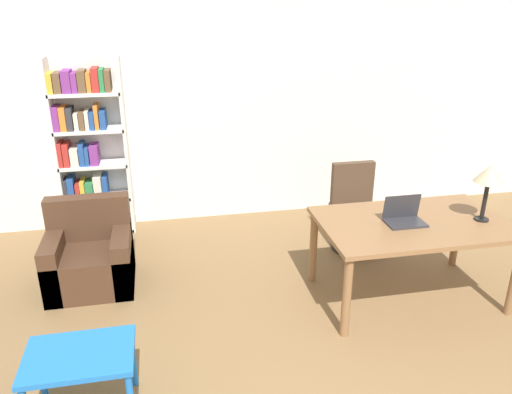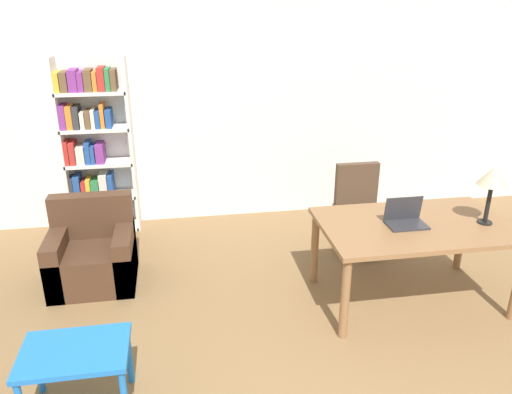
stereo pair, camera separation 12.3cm
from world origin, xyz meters
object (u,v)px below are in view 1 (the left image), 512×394
at_px(office_chair, 355,211).
at_px(table_lamp, 489,176).
at_px(laptop, 404,217).
at_px(desk, 412,230).
at_px(armchair, 90,258).
at_px(bookshelf, 87,153).
at_px(side_table_blue, 80,363).

bearing_deg(office_chair, table_lamp, -59.08).
bearing_deg(office_chair, laptop, -90.55).
bearing_deg(desk, office_chair, 94.80).
xyz_separation_m(office_chair, armchair, (-2.70, -0.27, -0.13)).
distance_m(office_chair, bookshelf, 2.97).
height_order(side_table_blue, armchair, armchair).
relative_size(desk, armchair, 1.99).
xyz_separation_m(laptop, office_chair, (0.01, 1.03, -0.39)).
bearing_deg(bookshelf, desk, -34.26).
relative_size(desk, laptop, 4.91).
relative_size(office_chair, armchair, 1.12).
bearing_deg(desk, laptop, -179.02).
bearing_deg(laptop, office_chair, 89.45).
height_order(desk, table_lamp, table_lamp).
xyz_separation_m(desk, table_lamp, (0.58, -0.09, 0.49)).
distance_m(desk, office_chair, 1.06).
xyz_separation_m(desk, office_chair, (-0.09, 1.03, -0.25)).
distance_m(desk, bookshelf, 3.47).
distance_m(table_lamp, side_table_blue, 3.42).
xyz_separation_m(desk, bookshelf, (-2.86, 1.95, 0.28)).
bearing_deg(armchair, table_lamp, -14.10).
xyz_separation_m(laptop, bookshelf, (-2.76, 1.95, 0.14)).
height_order(desk, office_chair, office_chair).
distance_m(table_lamp, armchair, 3.58).
relative_size(table_lamp, side_table_blue, 0.75).
xyz_separation_m(table_lamp, armchair, (-3.37, 0.85, -0.87)).
bearing_deg(table_lamp, laptop, 172.77).
xyz_separation_m(armchair, bookshelf, (-0.07, 1.19, 0.66)).
relative_size(table_lamp, armchair, 0.62).
xyz_separation_m(side_table_blue, bookshelf, (-0.19, 2.81, 0.54)).
distance_m(side_table_blue, armchair, 1.63).
distance_m(desk, side_table_blue, 2.81).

